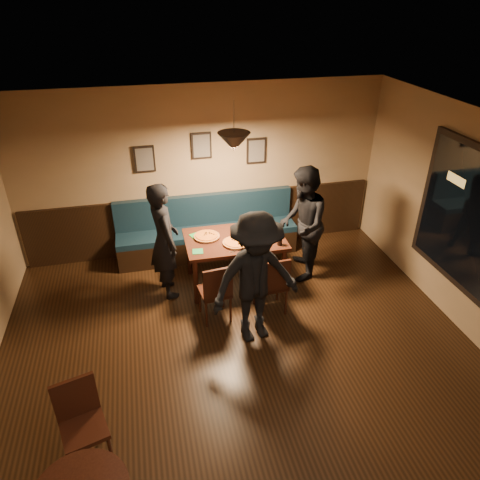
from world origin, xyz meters
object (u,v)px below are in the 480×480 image
Objects in this scene: dining_table at (235,261)px; diner_right at (302,224)px; chair_near_left at (215,290)px; cafe_chair_far at (84,428)px; tabasco_bottle at (270,232)px; diner_front at (256,279)px; booth_bench at (207,229)px; diner_left at (164,241)px; chair_near_right at (271,283)px; soda_glass at (280,240)px.

diner_right is at bearing -0.67° from dining_table.
cafe_chair_far reaches higher than chair_near_left.
chair_near_left is 1.26m from tabasco_bottle.
cafe_chair_far is at bearing -156.85° from diner_front.
booth_bench is 3.34× the size of chair_near_left.
booth_bench is at bearing -51.53° from diner_left.
tabasco_bottle is at bearing 28.88° from chair_near_left.
chair_near_left is (-0.18, -1.67, -0.05)m from booth_bench.
diner_left reaches higher than chair_near_right.
dining_table is 1.14m from diner_left.
dining_table is at bearing -101.61° from diner_left.
diner_right is at bearing -155.49° from cafe_chair_far.
diner_right is at bearing -102.32° from diner_left.
chair_near_left is at bearing -96.19° from booth_bench.
soda_glass is at bearing -29.22° from dining_table.
diner_left is 1.66m from soda_glass.
diner_left is 0.97× the size of diner_right.
chair_near_right is at bearing -7.40° from chair_near_left.
chair_near_right is 0.51× the size of diner_front.
booth_bench is 0.96m from dining_table.
diner_left is at bearing -71.83° from diner_right.
diner_front reaches higher than booth_bench.
diner_left is 1.61m from diner_front.
diner_front reaches higher than soda_glass.
tabasco_bottle is at bearing 54.83° from diner_front.
dining_table is 1.36m from diner_front.
chair_near_left is at bearing -145.95° from cafe_chair_far.
chair_near_right is (0.61, -1.68, -0.04)m from booth_bench.
cafe_chair_far is (-1.58, -1.87, 0.01)m from chair_near_left.
diner_front is 1.97× the size of cafe_chair_far.
booth_bench reaches higher than chair_near_right.
diner_right is 1.63m from diner_front.
soda_glass reaches higher than dining_table.
diner_right is (1.05, -0.02, 0.51)m from dining_table.
dining_table is 0.83m from soda_glass.
diner_right is 0.56m from soda_glass.
tabasco_bottle reaches higher than chair_near_right.
tabasco_bottle is (-0.07, 0.27, -0.01)m from soda_glass.
booth_bench is at bearing -106.84° from diner_right.
dining_table is 3.32m from cafe_chair_far.
chair_near_left is at bearing -144.64° from tabasco_bottle.
diner_left reaches higher than tabasco_bottle.
diner_front is at bearing -152.81° from diner_left.
diner_left is at bearing 168.53° from soda_glass.
chair_near_left is (-0.45, -0.76, 0.06)m from dining_table.
dining_table is 9.22× the size of soda_glass.
tabasco_bottle is at bearing 103.69° from soda_glass.
diner_front is 1.10m from soda_glass.
soda_glass is (-0.46, -0.32, -0.04)m from diner_right.
diner_right is at bearing 38.52° from diner_front.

